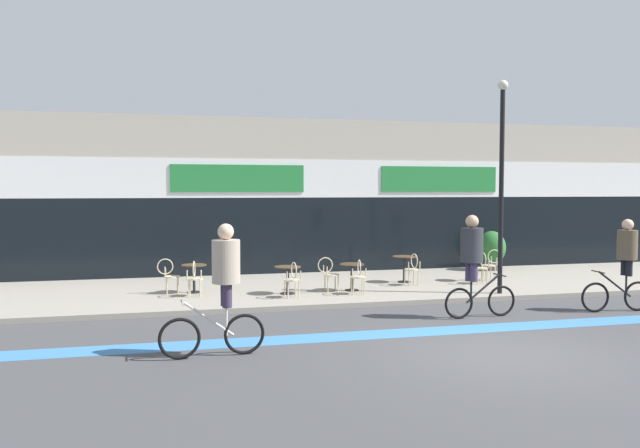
# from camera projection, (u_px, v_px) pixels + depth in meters

# --- Properties ---
(ground_plane) EXTENTS (120.00, 120.00, 0.00)m
(ground_plane) POSITION_uv_depth(u_px,v_px,m) (503.00, 354.00, 10.54)
(ground_plane) COLOR #424244
(sidewalk_slab) EXTENTS (40.00, 5.50, 0.12)m
(sidewalk_slab) POSITION_uv_depth(u_px,v_px,m) (369.00, 286.00, 17.57)
(sidewalk_slab) COLOR gray
(sidewalk_slab) RESTS_ON ground
(storefront_facade) EXTENTS (40.00, 4.06, 5.02)m
(storefront_facade) POSITION_uv_depth(u_px,v_px,m) (328.00, 197.00, 22.00)
(storefront_facade) COLOR #B2A899
(storefront_facade) RESTS_ON ground
(bike_lane_stripe) EXTENTS (36.00, 0.70, 0.01)m
(bike_lane_stripe) POSITION_uv_depth(u_px,v_px,m) (455.00, 330.00, 12.32)
(bike_lane_stripe) COLOR #3D7AB7
(bike_lane_stripe) RESTS_ON ground
(bistro_table_0) EXTENTS (0.64, 0.64, 0.73)m
(bistro_table_0) POSITION_uv_depth(u_px,v_px,m) (194.00, 273.00, 16.03)
(bistro_table_0) COLOR black
(bistro_table_0) RESTS_ON sidewalk_slab
(bistro_table_1) EXTENTS (0.67, 0.67, 0.70)m
(bistro_table_1) POSITION_uv_depth(u_px,v_px,m) (288.00, 274.00, 15.84)
(bistro_table_1) COLOR black
(bistro_table_1) RESTS_ON sidewalk_slab
(bistro_table_2) EXTENTS (0.66, 0.66, 0.71)m
(bistro_table_2) POSITION_uv_depth(u_px,v_px,m) (352.00, 272.00, 16.35)
(bistro_table_2) COLOR black
(bistro_table_2) RESTS_ON sidewalk_slab
(bistro_table_3) EXTENTS (0.66, 0.66, 0.75)m
(bistro_table_3) POSITION_uv_depth(u_px,v_px,m) (404.00, 264.00, 17.83)
(bistro_table_3) COLOR black
(bistro_table_3) RESTS_ON sidewalk_slab
(bistro_table_4) EXTENTS (0.60, 0.60, 0.72)m
(bistro_table_4) POSITION_uv_depth(u_px,v_px,m) (471.00, 263.00, 18.10)
(bistro_table_4) COLOR black
(bistro_table_4) RESTS_ON sidewalk_slab
(cafe_chair_0_near) EXTENTS (0.46, 0.60, 0.90)m
(cafe_chair_0_near) POSITION_uv_depth(u_px,v_px,m) (195.00, 276.00, 15.42)
(cafe_chair_0_near) COLOR beige
(cafe_chair_0_near) RESTS_ON sidewalk_slab
(cafe_chair_0_side) EXTENTS (0.58, 0.42, 0.90)m
(cafe_chair_0_side) POSITION_uv_depth(u_px,v_px,m) (169.00, 273.00, 15.88)
(cafe_chair_0_side) COLOR beige
(cafe_chair_0_side) RESTS_ON sidewalk_slab
(cafe_chair_1_near) EXTENTS (0.44, 0.59, 0.90)m
(cafe_chair_1_near) POSITION_uv_depth(u_px,v_px,m) (293.00, 277.00, 15.23)
(cafe_chair_1_near) COLOR beige
(cafe_chair_1_near) RESTS_ON sidewalk_slab
(cafe_chair_2_near) EXTENTS (0.45, 0.60, 0.90)m
(cafe_chair_2_near) POSITION_uv_depth(u_px,v_px,m) (358.00, 274.00, 15.74)
(cafe_chair_2_near) COLOR beige
(cafe_chair_2_near) RESTS_ON sidewalk_slab
(cafe_chair_2_side) EXTENTS (0.58, 0.41, 0.90)m
(cafe_chair_2_side) POSITION_uv_depth(u_px,v_px,m) (329.00, 272.00, 16.20)
(cafe_chair_2_side) COLOR beige
(cafe_chair_2_side) RESTS_ON sidewalk_slab
(cafe_chair_3_near) EXTENTS (0.42, 0.59, 0.90)m
(cafe_chair_3_near) POSITION_uv_depth(u_px,v_px,m) (413.00, 267.00, 17.22)
(cafe_chair_3_near) COLOR beige
(cafe_chair_3_near) RESTS_ON sidewalk_slab
(cafe_chair_4_near) EXTENTS (0.44, 0.59, 0.90)m
(cafe_chair_4_near) POSITION_uv_depth(u_px,v_px,m) (482.00, 266.00, 17.49)
(cafe_chair_4_near) COLOR beige
(cafe_chair_4_near) RESTS_ON sidewalk_slab
(cafe_chair_4_side) EXTENTS (0.58, 0.42, 0.90)m
(cafe_chair_4_side) POSITION_uv_depth(u_px,v_px,m) (491.00, 263.00, 18.24)
(cafe_chair_4_side) COLOR beige
(cafe_chair_4_side) RESTS_ON sidewalk_slab
(planter_pot) EXTENTS (0.91, 0.91, 1.29)m
(planter_pot) POSITION_uv_depth(u_px,v_px,m) (492.00, 249.00, 20.55)
(planter_pot) COLOR #4C4C51
(planter_pot) RESTS_ON sidewalk_slab
(lamp_post) EXTENTS (0.26, 0.26, 5.41)m
(lamp_post) POSITION_uv_depth(u_px,v_px,m) (502.00, 172.00, 15.79)
(lamp_post) COLOR black
(lamp_post) RESTS_ON sidewalk_slab
(cyclist_0) EXTENTS (1.74, 0.53, 2.11)m
(cyclist_0) POSITION_uv_depth(u_px,v_px,m) (624.00, 258.00, 14.14)
(cyclist_0) COLOR black
(cyclist_0) RESTS_ON ground
(cyclist_1) EXTENTS (1.76, 0.54, 2.22)m
(cyclist_1) POSITION_uv_depth(u_px,v_px,m) (223.00, 278.00, 10.33)
(cyclist_1) COLOR black
(cyclist_1) RESTS_ON ground
(cyclist_2) EXTENTS (1.72, 0.54, 2.23)m
(cyclist_2) POSITION_uv_depth(u_px,v_px,m) (473.00, 256.00, 13.40)
(cyclist_2) COLOR black
(cyclist_2) RESTS_ON ground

